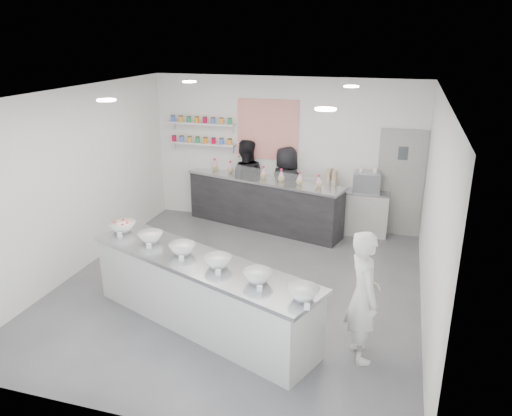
{
  "coord_description": "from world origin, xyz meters",
  "views": [
    {
      "loc": [
        2.26,
        -6.63,
        3.79
      ],
      "look_at": [
        0.17,
        0.4,
        1.21
      ],
      "focal_mm": 35.0,
      "sensor_mm": 36.0,
      "label": 1
    }
  ],
  "objects": [
    {
      "name": "downlight_2",
      "position": [
        -1.4,
        1.6,
        2.98
      ],
      "size": [
        0.24,
        0.24,
        0.02
      ],
      "primitive_type": "cylinder",
      "color": "white",
      "rests_on": "ceiling"
    },
    {
      "name": "ceiling",
      "position": [
        0.0,
        0.0,
        3.0
      ],
      "size": [
        6.0,
        6.0,
        0.0
      ],
      "primitive_type": "plane",
      "rotation": [
        3.14,
        0.0,
        0.0
      ],
      "color": "white",
      "rests_on": "floor"
    },
    {
      "name": "staff_right",
      "position": [
        0.08,
        2.85,
        0.83
      ],
      "size": [
        0.95,
        0.81,
        1.66
      ],
      "primitive_type": "imported",
      "rotation": [
        0.0,
        0.0,
        2.73
      ],
      "color": "black",
      "rests_on": "floor"
    },
    {
      "name": "espresso_ledge",
      "position": [
        1.55,
        2.78,
        0.44
      ],
      "size": [
        1.18,
        0.38,
        0.88
      ],
      "primitive_type": "cube",
      "color": "beige",
      "rests_on": "floor"
    },
    {
      "name": "jar_shelf_lower",
      "position": [
        -1.75,
        2.9,
        1.6
      ],
      "size": [
        1.45,
        0.22,
        0.04
      ],
      "primitive_type": "cube",
      "color": "silver",
      "rests_on": "back_wall"
    },
    {
      "name": "cup_stacks",
      "position": [
        1.0,
        2.78,
        1.07
      ],
      "size": [
        0.28,
        0.24,
        0.38
      ],
      "primitive_type": null,
      "color": "tan",
      "rests_on": "espresso_ledge"
    },
    {
      "name": "downlight_3",
      "position": [
        1.4,
        1.6,
        2.98
      ],
      "size": [
        0.24,
        0.24,
        0.02
      ],
      "primitive_type": "cylinder",
      "color": "white",
      "rests_on": "ceiling"
    },
    {
      "name": "left_wall",
      "position": [
        -2.75,
        0.0,
        1.5
      ],
      "size": [
        0.0,
        6.0,
        6.0
      ],
      "primitive_type": "plane",
      "rotation": [
        1.57,
        0.0,
        1.57
      ],
      "color": "white",
      "rests_on": "floor"
    },
    {
      "name": "preserve_jars",
      "position": [
        -1.75,
        2.88,
        1.88
      ],
      "size": [
        1.45,
        0.1,
        0.56
      ],
      "primitive_type": null,
      "color": "#DC0033",
      "rests_on": "jar_shelf_lower"
    },
    {
      "name": "woman_prep",
      "position": [
        1.99,
        -1.25,
        0.83
      ],
      "size": [
        0.6,
        0.71,
        1.66
      ],
      "primitive_type": "imported",
      "rotation": [
        0.0,
        0.0,
        1.96
      ],
      "color": "white",
      "rests_on": "floor"
    },
    {
      "name": "prep_counter",
      "position": [
        -0.15,
        -1.14,
        0.48
      ],
      "size": [
        3.59,
        2.07,
        0.97
      ],
      "primitive_type": "cube",
      "rotation": [
        0.0,
        0.0,
        -0.38
      ],
      "color": "beige",
      "rests_on": "floor"
    },
    {
      "name": "pattern_panel",
      "position": [
        -0.35,
        2.98,
        1.95
      ],
      "size": [
        1.25,
        0.03,
        1.2
      ],
      "primitive_type": "cube",
      "color": "red",
      "rests_on": "back_wall"
    },
    {
      "name": "back_bar",
      "position": [
        -0.32,
        2.6,
        0.52
      ],
      "size": [
        3.39,
        1.46,
        1.04
      ],
      "primitive_type": "cube",
      "rotation": [
        0.0,
        0.0,
        -0.26
      ],
      "color": "black",
      "rests_on": "floor"
    },
    {
      "name": "downlight_1",
      "position": [
        1.4,
        -1.0,
        2.98
      ],
      "size": [
        0.24,
        0.24,
        0.02
      ],
      "primitive_type": "cylinder",
      "color": "white",
      "rests_on": "ceiling"
    },
    {
      "name": "downlight_0",
      "position": [
        -1.4,
        -1.0,
        2.98
      ],
      "size": [
        0.24,
        0.24,
        0.02
      ],
      "primitive_type": "cylinder",
      "color": "white",
      "rests_on": "ceiling"
    },
    {
      "name": "prep_bowls",
      "position": [
        -0.15,
        -1.14,
        1.04
      ],
      "size": [
        3.52,
        1.78,
        0.14
      ],
      "primitive_type": null,
      "rotation": [
        0.0,
        0.0,
        -0.38
      ],
      "color": "white",
      "rests_on": "prep_counter"
    },
    {
      "name": "sneeze_guard",
      "position": [
        -0.4,
        2.32,
        1.18
      ],
      "size": [
        3.19,
        0.87,
        0.28
      ],
      "primitive_type": "cube",
      "rotation": [
        0.0,
        0.0,
        -0.26
      ],
      "color": "white",
      "rests_on": "back_bar"
    },
    {
      "name": "cookie_bags",
      "position": [
        -0.32,
        2.6,
        1.17
      ],
      "size": [
        2.49,
        0.79,
        0.26
      ],
      "primitive_type": null,
      "rotation": [
        0.0,
        0.0,
        -0.26
      ],
      "color": "#FF9ACC",
      "rests_on": "back_bar"
    },
    {
      "name": "staff_left",
      "position": [
        -0.79,
        2.85,
        0.87
      ],
      "size": [
        0.98,
        0.84,
        1.75
      ],
      "primitive_type": "imported",
      "rotation": [
        0.0,
        0.0,
        3.38
      ],
      "color": "black",
      "rests_on": "floor"
    },
    {
      "name": "espresso_machine",
      "position": [
        1.69,
        2.78,
        1.07
      ],
      "size": [
        0.51,
        0.35,
        0.39
      ],
      "primitive_type": "cube",
      "color": "#93969E",
      "rests_on": "espresso_ledge"
    },
    {
      "name": "back_wall",
      "position": [
        0.0,
        3.0,
        1.5
      ],
      "size": [
        5.5,
        0.0,
        5.5
      ],
      "primitive_type": "plane",
      "rotation": [
        1.57,
        0.0,
        0.0
      ],
      "color": "white",
      "rests_on": "floor"
    },
    {
      "name": "label_cards",
      "position": [
        0.04,
        -1.6,
        1.0
      ],
      "size": [
        3.31,
        0.04,
        0.07
      ],
      "primitive_type": null,
      "color": "white",
      "rests_on": "prep_counter"
    },
    {
      "name": "jar_shelf_upper",
      "position": [
        -1.75,
        2.9,
        2.02
      ],
      "size": [
        1.45,
        0.22,
        0.04
      ],
      "primitive_type": "cube",
      "color": "silver",
      "rests_on": "back_wall"
    },
    {
      "name": "floor",
      "position": [
        0.0,
        0.0,
        0.0
      ],
      "size": [
        6.0,
        6.0,
        0.0
      ],
      "primitive_type": "plane",
      "color": "#515156",
      "rests_on": "ground"
    },
    {
      "name": "back_door",
      "position": [
        2.3,
        2.97,
        1.05
      ],
      "size": [
        0.88,
        0.04,
        2.1
      ],
      "primitive_type": "cube",
      "color": "gray",
      "rests_on": "floor"
    },
    {
      "name": "right_wall",
      "position": [
        2.75,
        0.0,
        1.5
      ],
      "size": [
        0.0,
        6.0,
        6.0
      ],
      "primitive_type": "plane",
      "rotation": [
        1.57,
        0.0,
        -1.57
      ],
      "color": "white",
      "rests_on": "floor"
    }
  ]
}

